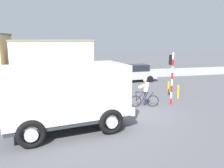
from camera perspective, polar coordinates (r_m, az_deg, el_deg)
name	(u,v)px	position (r m, az deg, el deg)	size (l,w,h in m)	color
ground_plane	(137,114)	(12.68, 6.24, -7.32)	(120.00, 120.00, 0.00)	#56565B
sidewalk_far	(96,75)	(25.29, -4.09, 2.28)	(80.00, 5.00, 0.16)	#ADADA8
truck_foreground	(66,93)	(10.24, -11.23, -2.28)	(5.76, 3.50, 2.90)	white
cyclist	(145,93)	(13.78, 8.14, -2.12)	(1.71, 0.56, 1.72)	black
traffic_light_pole	(172,71)	(14.41, 14.62, 3.09)	(0.24, 0.43, 3.20)	red
car_red_near	(91,76)	(19.92, -5.20, 1.96)	(4.01, 1.90, 1.60)	#1E2328
car_white_mid	(135,73)	(21.86, 5.65, 2.78)	(4.09, 2.05, 1.60)	#B7B7BC
car_far_side	(15,80)	(19.71, -22.99, 1.00)	(4.24, 2.41, 1.60)	red
bollard_near	(178,92)	(16.29, 16.08, -1.86)	(0.14, 0.14, 0.90)	gold
bollard_far	(168,88)	(17.49, 13.83, -0.86)	(0.14, 0.14, 0.90)	gold
building_mid_block	(53,55)	(30.01, -14.41, 6.94)	(9.69, 5.41, 3.86)	beige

